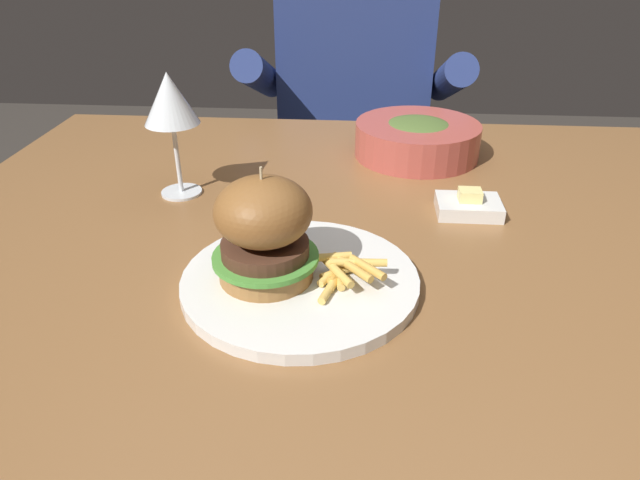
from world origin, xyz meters
TOP-DOWN VIEW (x-y plane):
  - dining_table at (0.00, 0.00)m, footprint 1.29×0.91m
  - main_plate at (-0.10, -0.16)m, footprint 0.27×0.27m
  - burger_sandwich at (-0.13, -0.16)m, footprint 0.12×0.12m
  - fries_pile at (-0.05, -0.16)m, footprint 0.09×0.09m
  - wine_glass at (-0.30, 0.08)m, footprint 0.08×0.08m
  - butter_dish at (0.12, 0.04)m, footprint 0.09×0.07m
  - soup_bowl at (0.06, 0.26)m, footprint 0.21×0.21m
  - diner_person at (-0.06, 0.73)m, footprint 0.51×0.36m

SIDE VIEW (x-z plane):
  - diner_person at x=-0.06m, z-range -0.02..1.15m
  - dining_table at x=0.00m, z-range 0.28..1.02m
  - main_plate at x=-0.10m, z-range 0.74..0.75m
  - butter_dish at x=0.12m, z-range 0.73..0.77m
  - fries_pile at x=-0.05m, z-range 0.75..0.78m
  - soup_bowl at x=0.06m, z-range 0.74..0.80m
  - burger_sandwich at x=-0.13m, z-range 0.75..0.88m
  - wine_glass at x=-0.30m, z-range 0.79..0.97m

